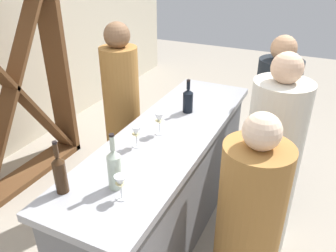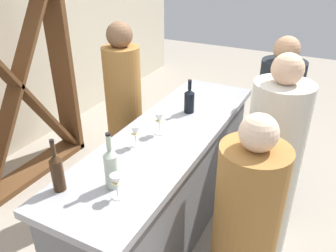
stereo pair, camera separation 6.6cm
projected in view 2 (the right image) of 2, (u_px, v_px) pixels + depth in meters
The scene contains 13 objects.
ground_plane at pixel (168, 229), 2.89m from camera, with size 12.00×12.00×0.00m, color #9E9384.
bar_counter at pixel (168, 184), 2.67m from camera, with size 2.19×0.64×0.95m.
wine_rack at pixel (16, 85), 3.17m from camera, with size 1.28×0.28×1.97m.
wine_bottle_leftmost_amber_brown at pixel (57, 171), 1.82m from camera, with size 0.07×0.07×0.31m.
wine_bottle_second_left_clear_pale at pixel (111, 167), 1.84m from camera, with size 0.08×0.08×0.34m.
wine_bottle_center_near_black at pixel (189, 100), 2.70m from camera, with size 0.08×0.08×0.27m.
wine_glass_near_left at pixel (117, 183), 1.77m from camera, with size 0.06×0.06×0.14m.
wine_glass_near_center at pixel (159, 119), 2.38m from camera, with size 0.07×0.07×0.17m.
wine_glass_near_right at pixel (135, 132), 2.24m from camera, with size 0.07×0.07×0.15m.
person_left_guest at pixel (245, 232), 2.00m from camera, with size 0.39×0.39×1.41m.
person_center_guest at pixel (273, 130), 2.98m from camera, with size 0.39×0.39×1.53m.
person_right_guest at pixel (270, 170), 2.43m from camera, with size 0.48×0.48×1.57m.
person_server_behind at pixel (125, 119), 3.06m from camera, with size 0.39×0.39×1.62m.
Camera 2 is at (-1.91, -0.98, 2.13)m, focal length 36.24 mm.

